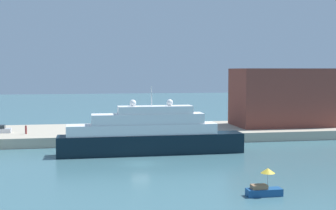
{
  "coord_description": "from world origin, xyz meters",
  "views": [
    {
      "loc": [
        -7.54,
        -64.88,
        13.44
      ],
      "look_at": [
        5.07,
        6.0,
        7.97
      ],
      "focal_mm": 49.2,
      "sensor_mm": 36.0,
      "label": 1
    }
  ],
  "objects_px": {
    "small_motorboat": "(264,187)",
    "person_figure": "(26,130)",
    "mooring_bollard": "(108,134)",
    "harbor_building": "(284,97)",
    "large_yacht": "(149,135)"
  },
  "relations": [
    {
      "from": "small_motorboat",
      "to": "mooring_bollard",
      "type": "distance_m",
      "value": 39.03
    },
    {
      "from": "small_motorboat",
      "to": "harbor_building",
      "type": "height_order",
      "value": "harbor_building"
    },
    {
      "from": "small_motorboat",
      "to": "person_figure",
      "type": "bearing_deg",
      "value": 125.85
    },
    {
      "from": "person_figure",
      "to": "mooring_bollard",
      "type": "relative_size",
      "value": 2.52
    },
    {
      "from": "harbor_building",
      "to": "mooring_bollard",
      "type": "relative_size",
      "value": 30.86
    },
    {
      "from": "large_yacht",
      "to": "small_motorboat",
      "type": "bearing_deg",
      "value": -71.84
    },
    {
      "from": "harbor_building",
      "to": "person_figure",
      "type": "xyz_separation_m",
      "value": [
        -51.98,
        -4.15,
        -5.21
      ]
    },
    {
      "from": "large_yacht",
      "to": "mooring_bollard",
      "type": "bearing_deg",
      "value": 122.85
    },
    {
      "from": "mooring_bollard",
      "to": "person_figure",
      "type": "bearing_deg",
      "value": 161.86
    },
    {
      "from": "person_figure",
      "to": "harbor_building",
      "type": "bearing_deg",
      "value": 4.56
    },
    {
      "from": "small_motorboat",
      "to": "person_figure",
      "type": "height_order",
      "value": "person_figure"
    },
    {
      "from": "small_motorboat",
      "to": "harbor_building",
      "type": "xyz_separation_m",
      "value": [
        22.4,
        45.08,
        6.81
      ]
    },
    {
      "from": "large_yacht",
      "to": "person_figure",
      "type": "relative_size",
      "value": 17.43
    },
    {
      "from": "mooring_bollard",
      "to": "large_yacht",
      "type": "bearing_deg",
      "value": -57.15
    },
    {
      "from": "harbor_building",
      "to": "mooring_bollard",
      "type": "xyz_separation_m",
      "value": [
        -37.22,
        -8.99,
        -5.66
      ]
    }
  ]
}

